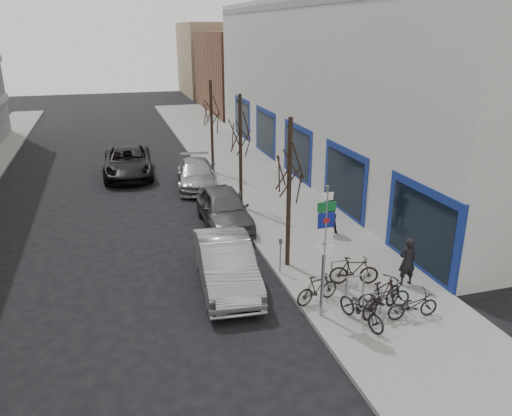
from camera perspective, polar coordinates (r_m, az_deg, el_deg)
ground at (r=14.77m, az=-1.43°, el=-14.02°), size 120.00×120.00×0.00m
sidewalk_east at (r=24.55m, az=2.58°, el=0.40°), size 5.00×70.00×0.15m
commercial_building at (r=34.54m, az=19.78°, el=13.32°), size 20.00×32.00×10.00m
brick_building_far at (r=54.48m, az=0.76°, el=15.34°), size 12.00×14.00×8.00m
tan_building_far at (r=69.00m, az=-2.69°, el=16.67°), size 13.00×12.00×9.00m
highway_sign_pole at (r=14.30m, az=7.85°, el=-4.16°), size 0.55×0.10×4.20m
bike_rack at (r=16.15m, az=11.25°, el=-8.53°), size 0.66×2.26×0.83m
tree_near at (r=16.91m, az=3.87°, el=5.67°), size 1.80×1.80×5.50m
tree_mid at (r=22.98m, az=-1.81°, el=9.47°), size 1.80×1.80×5.50m
tree_far at (r=29.23m, az=-5.15°, el=11.62°), size 1.80×1.80×5.50m
meter_front at (r=17.39m, az=2.81°, el=-5.06°), size 0.10×0.08×1.27m
meter_mid at (r=22.27m, az=-1.85°, el=0.64°), size 0.10×0.08×1.27m
meter_back at (r=27.39m, az=-4.81°, el=4.26°), size 0.10×0.08×1.27m
bike_near_left at (r=14.90m, az=12.02°, el=-11.00°), size 1.00×1.88×1.10m
bike_near_right at (r=15.51m, az=14.23°, el=-9.72°), size 1.98×1.36×1.17m
bike_mid_curb at (r=15.85m, az=14.43°, el=-9.39°), size 1.71×0.70×1.01m
bike_mid_inner at (r=15.78m, az=7.03°, el=-9.10°), size 1.66×0.88×0.96m
bike_far_curb at (r=15.58m, az=17.51°, el=-10.32°), size 1.62×0.55×0.98m
bike_far_inner at (r=17.01m, az=11.14°, el=-7.00°), size 1.74×0.93×1.01m
parked_car_front at (r=16.79m, az=-3.44°, el=-6.40°), size 2.10×5.08×1.64m
parked_car_mid at (r=21.88m, az=-3.68°, el=0.00°), size 2.04×4.88×1.65m
parked_car_back at (r=27.57m, az=-6.84°, el=3.86°), size 2.65×5.17×1.44m
lane_car at (r=30.44m, az=-14.42°, el=5.10°), size 2.99×6.04×1.65m
pedestrian_near at (r=17.29m, az=16.89°, el=-5.85°), size 0.63×0.43×1.67m
pedestrian_far at (r=20.87m, az=8.33°, el=-0.64°), size 0.64×0.44×1.71m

